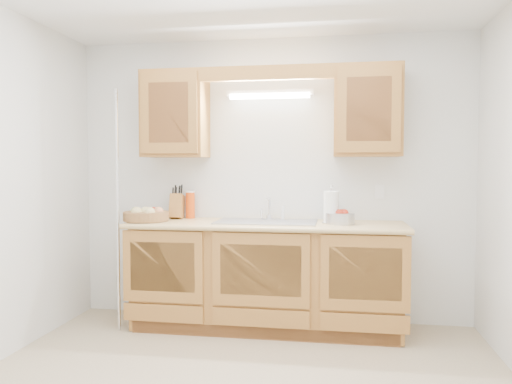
% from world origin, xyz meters
% --- Properties ---
extents(room, '(3.52, 3.50, 2.50)m').
position_xyz_m(room, '(0.00, 0.00, 1.25)').
color(room, tan).
rests_on(room, ground).
extents(base_cabinets, '(2.20, 0.60, 0.86)m').
position_xyz_m(base_cabinets, '(0.00, 1.20, 0.44)').
color(base_cabinets, '#A97331').
rests_on(base_cabinets, ground).
extents(countertop, '(2.30, 0.63, 0.04)m').
position_xyz_m(countertop, '(0.00, 1.19, 0.88)').
color(countertop, tan).
rests_on(countertop, base_cabinets).
extents(upper_cabinet_left, '(0.55, 0.33, 0.75)m').
position_xyz_m(upper_cabinet_left, '(-0.83, 1.33, 1.83)').
color(upper_cabinet_left, '#A97331').
rests_on(upper_cabinet_left, room).
extents(upper_cabinet_right, '(0.55, 0.33, 0.75)m').
position_xyz_m(upper_cabinet_right, '(0.83, 1.33, 1.83)').
color(upper_cabinet_right, '#A97331').
rests_on(upper_cabinet_right, room).
extents(valance, '(2.20, 0.05, 0.12)m').
position_xyz_m(valance, '(0.00, 1.19, 2.14)').
color(valance, '#A97331').
rests_on(valance, room).
extents(fluorescent_fixture, '(0.76, 0.08, 0.08)m').
position_xyz_m(fluorescent_fixture, '(0.00, 1.42, 2.00)').
color(fluorescent_fixture, white).
rests_on(fluorescent_fixture, room).
extents(sink, '(0.84, 0.46, 0.36)m').
position_xyz_m(sink, '(0.00, 1.21, 0.83)').
color(sink, '#9E9EA3').
rests_on(sink, countertop).
extents(wire_shelf_pole, '(0.03, 0.03, 2.00)m').
position_xyz_m(wire_shelf_pole, '(-1.20, 0.94, 1.00)').
color(wire_shelf_pole, silver).
rests_on(wire_shelf_pole, ground).
extents(outlet_plate, '(0.08, 0.01, 0.12)m').
position_xyz_m(outlet_plate, '(0.95, 1.49, 1.15)').
color(outlet_plate, white).
rests_on(outlet_plate, room).
extents(fruit_basket, '(0.42, 0.42, 0.12)m').
position_xyz_m(fruit_basket, '(-1.03, 1.13, 0.95)').
color(fruit_basket, olive).
rests_on(fruit_basket, countertop).
extents(knife_block, '(0.11, 0.18, 0.32)m').
position_xyz_m(knife_block, '(-0.83, 1.37, 1.01)').
color(knife_block, '#A97331').
rests_on(knife_block, countertop).
extents(orange_canister, '(0.10, 0.10, 0.25)m').
position_xyz_m(orange_canister, '(-0.72, 1.41, 1.02)').
color(orange_canister, '#D6450B').
rests_on(orange_canister, countertop).
extents(soap_bottle, '(0.10, 0.10, 0.18)m').
position_xyz_m(soap_bottle, '(0.54, 1.41, 0.99)').
color(soap_bottle, blue).
rests_on(soap_bottle, countertop).
extents(sponge, '(0.11, 0.08, 0.02)m').
position_xyz_m(sponge, '(0.60, 1.44, 0.91)').
color(sponge, '#CC333F').
rests_on(sponge, countertop).
extents(paper_towel, '(0.15, 0.15, 0.32)m').
position_xyz_m(paper_towel, '(0.54, 1.19, 1.03)').
color(paper_towel, silver).
rests_on(paper_towel, countertop).
extents(apple_bowl, '(0.28, 0.28, 0.12)m').
position_xyz_m(apple_bowl, '(0.61, 1.17, 0.95)').
color(apple_bowl, silver).
rests_on(apple_bowl, countertop).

